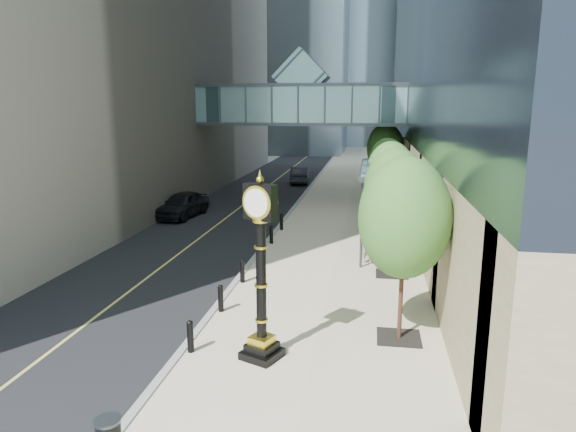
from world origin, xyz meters
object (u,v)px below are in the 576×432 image
(car_near, at_px, (182,204))
(car_far, at_px, (300,175))
(street_clock, at_px, (261,282))
(pedestrian, at_px, (368,245))

(car_near, bearing_deg, car_far, 78.51)
(car_far, bearing_deg, car_near, 66.46)
(street_clock, xyz_separation_m, car_far, (-3.84, 35.71, -1.61))
(street_clock, height_order, pedestrian, street_clock)
(street_clock, bearing_deg, pedestrian, 96.96)
(car_near, bearing_deg, street_clock, -56.11)
(car_near, height_order, car_far, car_near)
(pedestrian, relative_size, car_far, 0.38)
(pedestrian, bearing_deg, car_far, -53.09)
(street_clock, xyz_separation_m, car_near, (-9.51, 18.78, -1.54))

